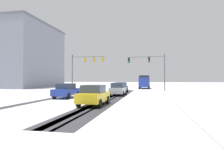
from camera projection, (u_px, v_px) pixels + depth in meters
The scene contains 14 objects.
ground_plane at pixel (35, 122), 9.15m from camera, with size 300.00×300.00×0.00m, color silver.
wheel_track_left_lane at pixel (64, 96), 23.75m from camera, with size 0.93×30.59×0.01m, color #38383D.
wheel_track_right_lane at pixel (113, 97), 22.59m from camera, with size 0.96×30.59×0.01m, color #38383D.
wheel_track_center at pixel (109, 97), 22.67m from camera, with size 0.89×30.59×0.01m, color #38383D.
wheel_track_oncoming at pixel (120, 97), 22.43m from camera, with size 1.08×30.59×0.01m, color #38383D.
sidewalk_kerb_right at pixel (190, 99), 19.67m from camera, with size 4.00×30.59×0.12m, color white.
traffic_signal_near_right at pixel (151, 65), 33.70m from camera, with size 6.63×0.69×6.50m.
traffic_signal_near_left at pixel (85, 64), 33.86m from camera, with size 5.91×0.62×6.50m.
car_dark_green_lead at pixel (121, 88), 29.91m from camera, with size 1.84×4.10×1.62m.
car_silver_second at pixel (118, 89), 24.84m from camera, with size 1.85×4.11×1.62m.
car_blue_third at pixel (66, 91), 21.46m from camera, with size 1.89×4.13×1.62m.
car_yellow_cab_fourth at pixel (94, 95), 15.27m from camera, with size 1.87×4.12×1.62m.
box_truck_delivery at pixel (144, 81), 44.51m from camera, with size 2.45×7.46×3.02m.
office_building_far_left_block at pixel (14, 56), 52.30m from camera, with size 20.31×20.52×16.73m.
Camera 1 is at (5.32, -8.36, 2.04)m, focal length 30.84 mm.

